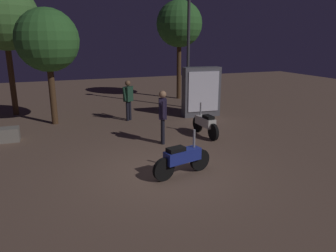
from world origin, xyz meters
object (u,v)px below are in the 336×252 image
streetlamp_near (188,34)px  person_rider_beside (128,97)px  motorcycle_white_parked_left (205,124)px  motorcycle_blue_foreground (182,158)px  person_bystander_far (163,112)px  kiosk_billboard (201,92)px

streetlamp_near → person_rider_beside: bearing=-155.7°
motorcycle_white_parked_left → person_rider_beside: 3.66m
motorcycle_white_parked_left → streetlamp_near: streetlamp_near is taller
motorcycle_blue_foreground → person_bystander_far: person_bystander_far is taller
motorcycle_white_parked_left → person_rider_beside: bearing=30.1°
person_rider_beside → streetlamp_near: (3.30, 1.49, 2.46)m
motorcycle_blue_foreground → streetlamp_near: (3.40, 7.31, 3.00)m
person_rider_beside → motorcycle_blue_foreground: bearing=-39.5°
motorcycle_blue_foreground → motorcycle_white_parked_left: 3.44m
motorcycle_blue_foreground → kiosk_billboard: (3.22, 5.48, 0.61)m
motorcycle_blue_foreground → person_bystander_far: (0.39, 2.50, 0.58)m
motorcycle_white_parked_left → streetlamp_near: bearing=-18.9°
person_bystander_far → kiosk_billboard: (2.83, 2.98, 0.03)m
motorcycle_white_parked_left → person_bystander_far: (-1.65, -0.26, 0.58)m
motorcycle_blue_foreground → motorcycle_white_parked_left: bearing=40.0°
motorcycle_blue_foreground → streetlamp_near: 8.60m
person_rider_beside → streetlamp_near: 4.37m
person_bystander_far → motorcycle_white_parked_left: bearing=26.0°
person_rider_beside → kiosk_billboard: 3.14m
streetlamp_near → kiosk_billboard: streetlamp_near is taller
person_rider_beside → streetlamp_near: streetlamp_near is taller
kiosk_billboard → motorcycle_blue_foreground: bearing=64.1°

